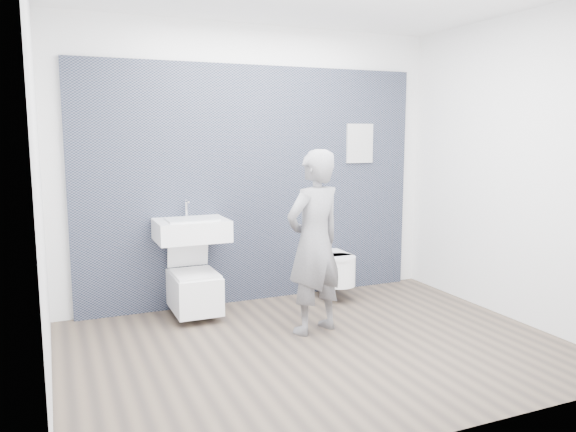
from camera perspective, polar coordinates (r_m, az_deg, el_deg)
name	(u,v)px	position (r m, az deg, el deg)	size (l,w,h in m)	color
ground	(317,347)	(4.71, 2.95, -13.13)	(4.00, 4.00, 0.00)	brown
room_shell	(319,132)	(4.38, 3.12, 8.53)	(4.00, 4.00, 4.00)	silver
tile_wall	(256,298)	(6.00, -3.31, -8.35)	(3.60, 0.06, 2.40)	black
washbasin	(191,229)	(5.34, -9.78, -1.35)	(0.66, 0.50, 0.50)	white
toilet_square	(194,289)	(5.42, -9.51, -7.32)	(0.42, 0.60, 0.81)	white
toilet_rounded	(334,268)	(5.93, 4.71, -5.33)	(0.34, 0.58, 0.31)	white
info_placard	(357,287)	(6.45, 7.02, -7.19)	(0.32, 0.03, 0.42)	white
visitor	(314,242)	(4.84, 2.68, -2.69)	(0.58, 0.38, 1.60)	slate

